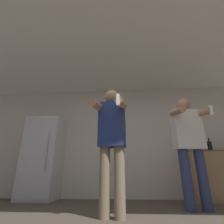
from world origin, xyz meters
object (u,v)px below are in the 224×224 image
bottle_red_label (195,146)px  bottle_short_whiskey (210,146)px  person_woman_foreground (112,137)px  person_man_side (189,141)px  refrigerator (43,157)px  bottle_amber_bourbon (205,146)px

bottle_red_label → bottle_short_whiskey: bearing=0.0°
person_woman_foreground → person_man_side: person_man_side is taller
bottle_red_label → person_woman_foreground: person_woman_foreground is taller
bottle_short_whiskey → refrigerator: bearing=180.0°
refrigerator → bottle_amber_bourbon: size_ratio=5.45×
bottle_short_whiskey → person_man_side: person_man_side is taller
refrigerator → bottle_red_label: refrigerator is taller
bottle_red_label → bottle_amber_bourbon: 0.20m
bottle_short_whiskey → person_man_side: (-0.75, -1.00, -0.07)m
refrigerator → bottle_short_whiskey: size_ratio=5.95×
bottle_short_whiskey → bottle_amber_bourbon: bearing=-180.0°
bottle_amber_bourbon → person_woman_foreground: 2.38m
refrigerator → bottle_short_whiskey: refrigerator is taller
bottle_short_whiskey → person_man_side: bearing=-127.0°
refrigerator → bottle_amber_bourbon: refrigerator is taller
bottle_amber_bourbon → person_woman_foreground: (-1.81, -1.54, -0.13)m
bottle_short_whiskey → bottle_red_label: 0.30m
person_woman_foreground → bottle_short_whiskey: bearing=38.9°
bottle_red_label → person_woman_foreground: 2.23m
refrigerator → bottle_short_whiskey: (3.53, -0.00, 0.20)m
bottle_short_whiskey → person_woman_foreground: size_ratio=0.18×
refrigerator → person_man_side: refrigerator is taller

